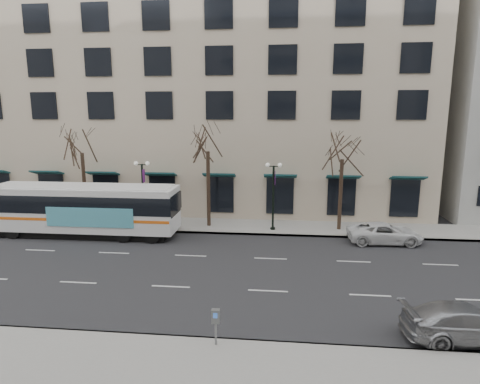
# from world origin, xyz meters

# --- Properties ---
(ground) EXTENTS (160.00, 160.00, 0.00)m
(ground) POSITION_xyz_m (0.00, 0.00, 0.00)
(ground) COLOR black
(ground) RESTS_ON ground
(sidewalk_far) EXTENTS (80.00, 4.00, 0.15)m
(sidewalk_far) POSITION_xyz_m (5.00, 9.00, 0.07)
(sidewalk_far) COLOR gray
(sidewalk_far) RESTS_ON ground
(building_hotel) EXTENTS (40.00, 20.00, 24.00)m
(building_hotel) POSITION_xyz_m (-2.00, 21.00, 12.00)
(building_hotel) COLOR #B9A68D
(building_hotel) RESTS_ON ground
(tree_far_left) EXTENTS (3.60, 3.60, 8.34)m
(tree_far_left) POSITION_xyz_m (-10.00, 8.80, 6.70)
(tree_far_left) COLOR black
(tree_far_left) RESTS_ON ground
(tree_far_mid) EXTENTS (3.60, 3.60, 8.55)m
(tree_far_mid) POSITION_xyz_m (0.00, 8.80, 6.91)
(tree_far_mid) COLOR black
(tree_far_mid) RESTS_ON ground
(tree_far_right) EXTENTS (3.60, 3.60, 8.06)m
(tree_far_right) POSITION_xyz_m (10.00, 8.80, 6.42)
(tree_far_right) COLOR black
(tree_far_right) RESTS_ON ground
(lamp_post_left) EXTENTS (1.22, 0.45, 5.21)m
(lamp_post_left) POSITION_xyz_m (-4.99, 8.20, 2.94)
(lamp_post_left) COLOR black
(lamp_post_left) RESTS_ON ground
(lamp_post_right) EXTENTS (1.22, 0.45, 5.21)m
(lamp_post_right) POSITION_xyz_m (5.01, 8.20, 2.94)
(lamp_post_right) COLOR black
(lamp_post_right) RESTS_ON ground
(city_bus) EXTENTS (13.65, 3.03, 3.70)m
(city_bus) POSITION_xyz_m (-8.52, 5.80, 2.02)
(city_bus) COLOR silver
(city_bus) RESTS_ON ground
(silver_car) EXTENTS (5.11, 2.45, 1.44)m
(silver_car) POSITION_xyz_m (12.87, -5.97, 0.72)
(silver_car) COLOR #96989D
(silver_car) RESTS_ON ground
(white_pickup) EXTENTS (5.10, 2.52, 1.39)m
(white_pickup) POSITION_xyz_m (12.71, 6.20, 0.70)
(white_pickup) COLOR silver
(white_pickup) RESTS_ON ground
(pay_station) EXTENTS (0.31, 0.22, 1.43)m
(pay_station) POSITION_xyz_m (3.20, -7.50, 1.18)
(pay_station) COLOR slate
(pay_station) RESTS_ON sidewalk_near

